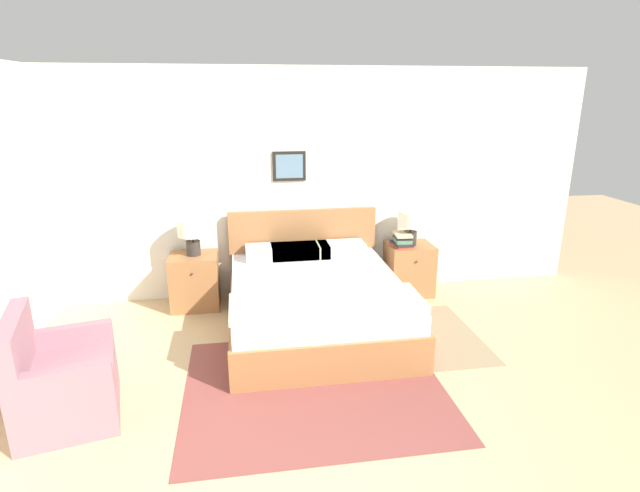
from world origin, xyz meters
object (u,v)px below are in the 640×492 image
nightstand_by_door (409,269)px  table_lamp_by_door (411,222)px  nightstand_near_window (195,281)px  table_lamp_near_window (192,231)px  armchair (61,382)px  bed (315,301)px

nightstand_by_door → table_lamp_by_door: size_ratio=1.51×
table_lamp_by_door → nightstand_by_door: bearing=-53.2°
table_lamp_by_door → nightstand_near_window: bearing=-179.8°
nightstand_by_door → table_lamp_near_window: (-2.48, 0.01, 0.57)m
armchair → nightstand_by_door: bearing=107.5°
armchair → table_lamp_near_window: size_ratio=2.24×
armchair → table_lamp_near_window: (0.82, 1.91, 0.58)m
nightstand_near_window → table_lamp_by_door: bearing=0.2°
table_lamp_near_window → table_lamp_by_door: same height
nightstand_by_door → table_lamp_by_door: table_lamp_by_door is taller
bed → nightstand_by_door: bearing=31.5°
bed → armchair: (-2.06, -1.14, -0.01)m
armchair → table_lamp_by_door: 3.86m
nightstand_by_door → table_lamp_by_door: (-0.01, 0.01, 0.57)m
nightstand_near_window → table_lamp_by_door: size_ratio=1.51×
nightstand_by_door → armchair: bearing=-150.0°
bed → nightstand_near_window: bed is taller
nightstand_by_door → table_lamp_near_window: table_lamp_near_window is taller
bed → table_lamp_near_window: 1.57m
nightstand_near_window → table_lamp_by_door: 2.55m
nightstand_near_window → table_lamp_near_window: (0.01, 0.01, 0.57)m
armchair → nightstand_near_window: armchair is taller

